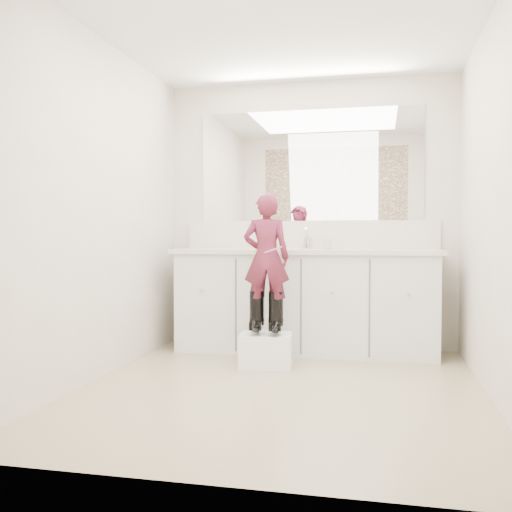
# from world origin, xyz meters

# --- Properties ---
(floor) EXTENTS (3.00, 3.00, 0.00)m
(floor) POSITION_xyz_m (0.00, 0.00, 0.00)
(floor) COLOR #917B5E
(floor) RESTS_ON ground
(ceiling) EXTENTS (3.00, 3.00, 0.00)m
(ceiling) POSITION_xyz_m (0.00, 0.00, 2.40)
(ceiling) COLOR white
(ceiling) RESTS_ON wall_back
(wall_back) EXTENTS (2.60, 0.00, 2.60)m
(wall_back) POSITION_xyz_m (0.00, 1.50, 1.20)
(wall_back) COLOR beige
(wall_back) RESTS_ON floor
(wall_front) EXTENTS (2.60, 0.00, 2.60)m
(wall_front) POSITION_xyz_m (0.00, -1.50, 1.20)
(wall_front) COLOR beige
(wall_front) RESTS_ON floor
(wall_left) EXTENTS (0.00, 3.00, 3.00)m
(wall_left) POSITION_xyz_m (-1.30, 0.00, 1.20)
(wall_left) COLOR beige
(wall_left) RESTS_ON floor
(wall_right) EXTENTS (0.00, 3.00, 3.00)m
(wall_right) POSITION_xyz_m (1.30, 0.00, 1.20)
(wall_right) COLOR beige
(wall_right) RESTS_ON floor
(vanity_cabinet) EXTENTS (2.20, 0.55, 0.85)m
(vanity_cabinet) POSITION_xyz_m (0.00, 1.23, 0.42)
(vanity_cabinet) COLOR silver
(vanity_cabinet) RESTS_ON floor
(countertop) EXTENTS (2.28, 0.58, 0.04)m
(countertop) POSITION_xyz_m (0.00, 1.21, 0.87)
(countertop) COLOR beige
(countertop) RESTS_ON vanity_cabinet
(backsplash) EXTENTS (2.28, 0.03, 0.25)m
(backsplash) POSITION_xyz_m (0.00, 1.49, 1.02)
(backsplash) COLOR beige
(backsplash) RESTS_ON countertop
(mirror) EXTENTS (2.00, 0.02, 1.00)m
(mirror) POSITION_xyz_m (0.00, 1.49, 1.64)
(mirror) COLOR white
(mirror) RESTS_ON wall_back
(dot_panel) EXTENTS (2.00, 0.01, 1.20)m
(dot_panel) POSITION_xyz_m (0.00, -1.49, 1.65)
(dot_panel) COLOR #472819
(dot_panel) RESTS_ON wall_front
(faucet) EXTENTS (0.08, 0.08, 0.10)m
(faucet) POSITION_xyz_m (0.00, 1.38, 0.94)
(faucet) COLOR silver
(faucet) RESTS_ON countertop
(cup) EXTENTS (0.13, 0.13, 0.09)m
(cup) POSITION_xyz_m (0.18, 1.25, 0.93)
(cup) COLOR beige
(cup) RESTS_ON countertop
(soap_bottle) EXTENTS (0.12, 0.12, 0.20)m
(soap_bottle) POSITION_xyz_m (-0.26, 1.18, 0.99)
(soap_bottle) COLOR beige
(soap_bottle) RESTS_ON countertop
(step_stool) EXTENTS (0.43, 0.37, 0.25)m
(step_stool) POSITION_xyz_m (-0.22, 0.60, 0.13)
(step_stool) COLOR white
(step_stool) RESTS_ON floor
(boot_left) EXTENTS (0.14, 0.23, 0.33)m
(boot_left) POSITION_xyz_m (-0.30, 0.62, 0.41)
(boot_left) COLOR black
(boot_left) RESTS_ON step_stool
(boot_right) EXTENTS (0.14, 0.23, 0.33)m
(boot_right) POSITION_xyz_m (-0.15, 0.62, 0.41)
(boot_right) COLOR black
(boot_right) RESTS_ON step_stool
(toddler) EXTENTS (0.38, 0.27, 0.98)m
(toddler) POSITION_xyz_m (-0.22, 0.62, 0.84)
(toddler) COLOR #962E4A
(toddler) RESTS_ON step_stool
(toothbrush) EXTENTS (0.14, 0.03, 0.06)m
(toothbrush) POSITION_xyz_m (-0.15, 0.54, 0.90)
(toothbrush) COLOR #DD569A
(toothbrush) RESTS_ON toddler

